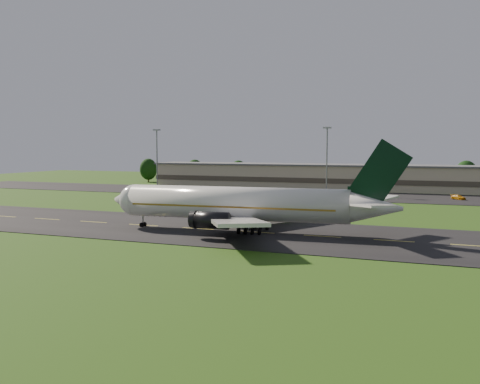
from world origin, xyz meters
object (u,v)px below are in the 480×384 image
at_px(terminal, 341,177).
at_px(light_mast_centre, 327,152).
at_px(service_vehicle_c, 340,192).
at_px(service_vehicle_d, 458,197).
at_px(airliner, 241,204).
at_px(service_vehicle_a, 170,189).
at_px(service_vehicle_b, 294,191).
at_px(light_mast_west, 157,151).

distance_m(terminal, light_mast_centre, 18.45).
height_order(light_mast_centre, service_vehicle_c, light_mast_centre).
bearing_deg(service_vehicle_d, light_mast_centre, 121.45).
xyz_separation_m(airliner, terminal, (-1.65, 96.12, -0.67)).
relative_size(airliner, service_vehicle_a, 13.62).
distance_m(service_vehicle_b, service_vehicle_c, 13.75).
xyz_separation_m(terminal, service_vehicle_b, (-10.13, -21.51, -3.19)).
relative_size(light_mast_centre, service_vehicle_b, 4.79).
relative_size(terminal, service_vehicle_a, 38.50).
height_order(service_vehicle_a, service_vehicle_c, service_vehicle_a).
bearing_deg(terminal, service_vehicle_b, -115.22).
bearing_deg(service_vehicle_a, light_mast_centre, -15.09).
bearing_deg(service_vehicle_d, terminal, 99.86).
xyz_separation_m(airliner, service_vehicle_a, (-50.97, 67.17, -3.92)).
bearing_deg(terminal, light_mast_west, -165.24).
bearing_deg(service_vehicle_b, service_vehicle_d, -84.40).
relative_size(service_vehicle_c, service_vehicle_d, 0.99).
xyz_separation_m(airliner, light_mast_west, (-63.05, 79.93, 8.08)).
height_order(service_vehicle_a, service_vehicle_d, service_vehicle_a).
bearing_deg(light_mast_west, airliner, -51.73).
xyz_separation_m(terminal, light_mast_centre, (-1.40, -16.18, 8.75)).
bearing_deg(service_vehicle_a, service_vehicle_b, -19.25).
xyz_separation_m(service_vehicle_a, service_vehicle_b, (39.19, 7.44, 0.06)).
distance_m(light_mast_west, light_mast_centre, 60.00).
bearing_deg(airliner, service_vehicle_c, 84.06).
distance_m(light_mast_west, service_vehicle_c, 66.22).
distance_m(light_mast_centre, service_vehicle_d, 40.49).
distance_m(service_vehicle_a, service_vehicle_b, 39.89).
bearing_deg(light_mast_centre, light_mast_west, 180.00).
bearing_deg(light_mast_west, service_vehicle_a, -46.57).
height_order(terminal, light_mast_west, light_mast_west).
height_order(light_mast_west, service_vehicle_b, light_mast_west).
height_order(light_mast_west, service_vehicle_c, light_mast_west).
relative_size(terminal, service_vehicle_d, 33.84).
bearing_deg(service_vehicle_d, service_vehicle_c, 126.78).
distance_m(terminal, light_mast_west, 64.10).
bearing_deg(service_vehicle_d, light_mast_west, 128.87).
relative_size(airliner, service_vehicle_c, 12.08).
bearing_deg(light_mast_west, terminal, 14.76).
height_order(terminal, service_vehicle_d, terminal).
bearing_deg(service_vehicle_d, airliner, -162.19).
bearing_deg(terminal, light_mast_centre, -94.95).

